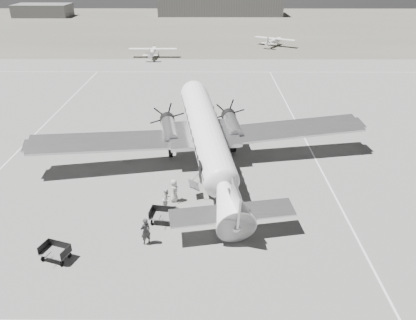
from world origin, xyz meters
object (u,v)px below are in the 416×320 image
object	(u,v)px
dc3_airliner	(208,141)
passenger	(174,190)
ramp_agent	(167,199)
light_plane_right	(274,42)
hangar_main	(220,5)
baggage_cart_far	(55,252)
light_plane_left	(153,53)
baggage_cart_near	(163,216)
shed_secondary	(43,10)
ground_crew	(146,231)

from	to	relation	value
dc3_airliner	passenger	xyz separation A→B (m)	(-2.70, -5.02, -2.11)
dc3_airliner	ramp_agent	world-z (taller)	dc3_airliner
dc3_airliner	light_plane_right	world-z (taller)	dc3_airliner
hangar_main	baggage_cart_far	xyz separation A→B (m)	(-13.39, -128.92, -2.77)
dc3_airliner	light_plane_left	distance (m)	49.29
light_plane_right	baggage_cart_near	size ratio (longest dim) A/B	4.94
light_plane_left	ramp_agent	distance (m)	54.77
passenger	baggage_cart_near	bearing A→B (deg)	178.46
light_plane_left	light_plane_right	world-z (taller)	light_plane_left
dc3_airliner	baggage_cart_near	xyz separation A→B (m)	(-3.34, -7.98, -2.53)
shed_secondary	light_plane_right	size ratio (longest dim) A/B	1.88
shed_secondary	passenger	xyz separation A→B (m)	(53.77, -116.76, -1.03)
light_plane_left	baggage_cart_near	xyz separation A→B (m)	(7.88, -55.93, -0.45)
ground_crew	passenger	world-z (taller)	ground_crew
dc3_airliner	ground_crew	bearing A→B (deg)	-122.30
ramp_agent	passenger	bearing A→B (deg)	9.90
dc3_airliner	light_plane_right	xyz separation A→B (m)	(14.39, 59.75, -2.08)
hangar_main	baggage_cart_near	size ratio (longest dim) A/B	21.67
baggage_cart_near	ramp_agent	distance (m)	1.80
shed_secondary	passenger	bearing A→B (deg)	-65.27
shed_secondary	dc3_airliner	distance (m)	125.21
baggage_cart_far	ground_crew	size ratio (longest dim) A/B	0.93
baggage_cart_near	light_plane_left	bearing A→B (deg)	106.14
shed_secondary	baggage_cart_far	world-z (taller)	shed_secondary
dc3_airliner	ground_crew	xyz separation A→B (m)	(-4.20, -10.50, -2.06)
baggage_cart_near	baggage_cart_far	distance (m)	7.76
light_plane_right	dc3_airliner	bearing A→B (deg)	-72.33
dc3_airliner	baggage_cart_far	world-z (taller)	dc3_airliner
light_plane_right	passenger	size ratio (longest dim) A/B	4.95
baggage_cart_far	ramp_agent	xyz separation A→B (m)	(6.70, 5.95, 0.39)
shed_secondary	baggage_cart_far	xyz separation A→B (m)	(46.61, -123.92, -1.47)
hangar_main	baggage_cart_near	bearing A→B (deg)	-93.15
light_plane_left	light_plane_right	size ratio (longest dim) A/B	1.00
shed_secondary	baggage_cart_far	size ratio (longest dim) A/B	9.50
hangar_main	baggage_cart_near	distance (m)	124.95
hangar_main	ground_crew	distance (m)	127.50
dc3_airliner	passenger	distance (m)	6.08
baggage_cart_near	ground_crew	distance (m)	2.71
baggage_cart_far	light_plane_left	bearing A→B (deg)	110.11
ground_crew	baggage_cart_near	bearing A→B (deg)	-146.42
hangar_main	light_plane_left	distance (m)	70.39
baggage_cart_near	passenger	world-z (taller)	passenger
hangar_main	passenger	world-z (taller)	hangar_main
hangar_main	shed_secondary	size ratio (longest dim) A/B	2.33
hangar_main	passenger	distance (m)	121.94
hangar_main	dc3_airliner	size ratio (longest dim) A/B	1.30
baggage_cart_near	baggage_cart_far	bearing A→B (deg)	-139.15
hangar_main	ground_crew	size ratio (longest dim) A/B	20.68
hangar_main	baggage_cart_far	world-z (taller)	hangar_main
dc3_airliner	ramp_agent	size ratio (longest dim) A/B	17.52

